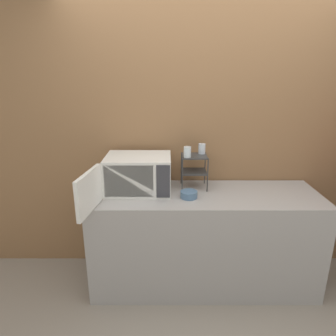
% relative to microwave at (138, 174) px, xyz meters
% --- Properties ---
extents(ground_plane, '(12.00, 12.00, 0.00)m').
position_rel_microwave_xyz_m(ground_plane, '(0.60, -0.38, -1.04)').
color(ground_plane, gray).
extents(wall_back, '(8.00, 0.06, 2.60)m').
position_rel_microwave_xyz_m(wall_back, '(0.60, 0.32, 0.26)').
color(wall_back, olive).
rests_on(wall_back, ground_plane).
extents(counter, '(1.97, 0.66, 0.88)m').
position_rel_microwave_xyz_m(counter, '(0.60, -0.05, -0.60)').
color(counter, '#9E9993').
rests_on(counter, ground_plane).
extents(microwave, '(0.65, 0.83, 0.32)m').
position_rel_microwave_xyz_m(microwave, '(0.00, 0.00, 0.00)').
color(microwave, silver).
rests_on(microwave, counter).
extents(dish_rack, '(0.23, 0.21, 0.30)m').
position_rel_microwave_xyz_m(dish_rack, '(0.50, 0.10, 0.06)').
color(dish_rack, '#333333').
rests_on(dish_rack, counter).
extents(glass_front_left, '(0.06, 0.06, 0.09)m').
position_rel_microwave_xyz_m(glass_front_left, '(0.44, 0.04, 0.19)').
color(glass_front_left, silver).
rests_on(glass_front_left, dish_rack).
extents(glass_back_right, '(0.06, 0.06, 0.09)m').
position_rel_microwave_xyz_m(glass_back_right, '(0.57, 0.16, 0.19)').
color(glass_back_right, silver).
rests_on(glass_back_right, dish_rack).
extents(bowl, '(0.14, 0.14, 0.06)m').
position_rel_microwave_xyz_m(bowl, '(0.45, -0.14, -0.13)').
color(bowl, slate).
rests_on(bowl, counter).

